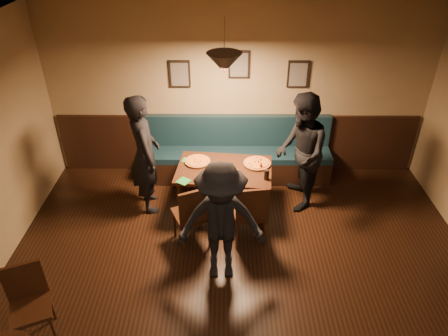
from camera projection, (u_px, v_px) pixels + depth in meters
name	position (u px, v px, depth m)	size (l,w,h in m)	color
ceiling	(254.00, 96.00, 2.80)	(7.00, 7.00, 0.00)	silver
wall_back	(238.00, 92.00, 6.50)	(6.00, 6.00, 0.00)	#8C704F
wainscot	(237.00, 143.00, 6.96)	(5.88, 0.06, 1.00)	black
booth_bench	(238.00, 151.00, 6.73)	(3.00, 0.60, 1.00)	#0F232D
picture_left	(180.00, 74.00, 6.32)	(0.32, 0.04, 0.42)	black
picture_center	(239.00, 64.00, 6.23)	(0.32, 0.04, 0.42)	black
picture_right	(298.00, 74.00, 6.31)	(0.32, 0.04, 0.42)	black
pendant_lamp	(224.00, 63.00, 5.06)	(0.44, 0.44, 0.25)	black
dining_table	(224.00, 189.00, 6.08)	(1.34, 0.86, 0.72)	black
chair_near_left	(191.00, 213.00, 5.41)	(0.43, 0.43, 0.97)	black
chair_near_right	(249.00, 211.00, 5.47)	(0.42, 0.42, 0.95)	black
diner_left	(145.00, 154.00, 5.86)	(0.65, 0.43, 1.80)	black
diner_right	(301.00, 153.00, 5.92)	(0.86, 0.67, 1.77)	black
diner_front	(221.00, 223.00, 4.77)	(1.02, 0.59, 1.58)	black
pizza_a	(197.00, 161.00, 6.02)	(0.37, 0.37, 0.04)	orange
pizza_b	(228.00, 174.00, 5.74)	(0.34, 0.34, 0.04)	orange
pizza_c	(257.00, 163.00, 5.97)	(0.39, 0.39, 0.04)	orange
soda_glass	(267.00, 175.00, 5.62)	(0.07, 0.07, 0.15)	black
tabasco_bottle	(261.00, 166.00, 5.83)	(0.03, 0.03, 0.13)	maroon
napkin_a	(187.00, 160.00, 6.08)	(0.13, 0.13, 0.01)	#1F7737
napkin_b	(184.00, 181.00, 5.62)	(0.16, 0.16, 0.01)	#1E722B
cutlery_set	(218.00, 183.00, 5.59)	(0.02, 0.20, 0.00)	silver
cafe_chair_far	(30.00, 308.00, 4.19)	(0.39, 0.39, 0.89)	black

